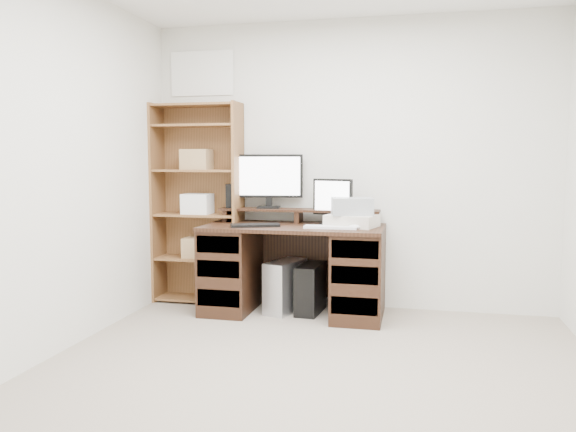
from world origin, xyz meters
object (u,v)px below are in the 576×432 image
(desk, at_px, (294,268))
(monitor_small, at_px, (333,200))
(bookshelf, at_px, (198,202))
(printer, at_px, (352,221))
(tower_silver, at_px, (285,286))
(monitor_wide, at_px, (269,178))
(tower_black, at_px, (311,288))

(desk, relative_size, monitor_small, 3.88)
(monitor_small, height_order, bookshelf, bookshelf)
(printer, distance_m, bookshelf, 1.44)
(tower_silver, bearing_deg, desk, -8.13)
(bookshelf, bearing_deg, desk, -12.87)
(desk, height_order, monitor_wide, monitor_wide)
(tower_black, distance_m, bookshelf, 1.29)
(printer, bearing_deg, tower_silver, -167.81)
(monitor_wide, relative_size, printer, 1.53)
(tower_silver, bearing_deg, monitor_small, 32.86)
(tower_silver, xyz_separation_m, tower_black, (0.22, 0.01, -0.01))
(tower_silver, relative_size, tower_black, 1.02)
(monitor_small, relative_size, tower_silver, 0.88)
(desk, relative_size, monitor_wide, 2.51)
(tower_silver, distance_m, bookshelf, 1.11)
(printer, xyz_separation_m, bookshelf, (-1.42, 0.20, 0.12))
(monitor_small, xyz_separation_m, bookshelf, (-1.24, 0.07, -0.04))
(bookshelf, bearing_deg, printer, -7.95)
(desk, xyz_separation_m, printer, (0.49, 0.01, 0.41))
(printer, bearing_deg, monitor_small, 158.51)
(desk, relative_size, printer, 3.83)
(monitor_wide, relative_size, tower_silver, 1.36)
(desk, bearing_deg, printer, 1.76)
(tower_black, bearing_deg, desk, -154.62)
(tower_black, bearing_deg, tower_silver, -171.63)
(desk, height_order, tower_silver, desk)
(printer, relative_size, tower_black, 0.91)
(monitor_wide, bearing_deg, monitor_small, -16.68)
(desk, distance_m, monitor_wide, 0.83)
(monitor_small, bearing_deg, bookshelf, -166.48)
(desk, bearing_deg, tower_silver, 154.61)
(monitor_wide, bearing_deg, printer, -23.98)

